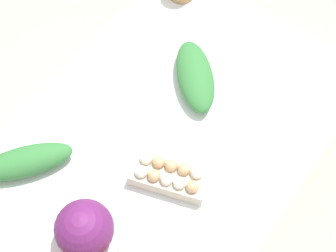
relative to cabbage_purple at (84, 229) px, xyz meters
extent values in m
plane|color=#B2A899|center=(0.49, 0.04, -0.82)|extent=(8.00, 8.00, 0.00)
cube|color=silver|center=(0.49, 0.04, -0.11)|extent=(1.45, 1.02, 0.03)
cylinder|color=brown|center=(1.15, -0.41, -0.47)|extent=(0.06, 0.06, 0.69)
cylinder|color=brown|center=(1.15, 0.48, -0.47)|extent=(0.06, 0.06, 0.69)
sphere|color=#601E5B|center=(0.00, 0.00, 0.00)|extent=(0.19, 0.19, 0.19)
cube|color=beige|center=(0.32, -0.09, -0.06)|extent=(0.20, 0.29, 0.06)
sphere|color=white|center=(0.27, -0.02, -0.02)|extent=(0.04, 0.04, 0.04)
sphere|color=tan|center=(0.28, -0.06, -0.02)|extent=(0.04, 0.04, 0.04)
sphere|color=white|center=(0.30, -0.10, -0.02)|extent=(0.04, 0.04, 0.04)
sphere|color=white|center=(0.31, -0.14, -0.02)|extent=(0.04, 0.04, 0.04)
sphere|color=tan|center=(0.32, -0.19, -0.02)|extent=(0.04, 0.04, 0.04)
sphere|color=white|center=(0.32, 0.00, -0.02)|extent=(0.04, 0.04, 0.04)
sphere|color=tan|center=(0.33, -0.04, -0.02)|extent=(0.04, 0.04, 0.04)
sphere|color=tan|center=(0.34, -0.08, -0.02)|extent=(0.04, 0.04, 0.04)
sphere|color=tan|center=(0.36, -0.13, -0.02)|extent=(0.04, 0.04, 0.04)
sphere|color=white|center=(0.37, -0.17, -0.02)|extent=(0.04, 0.04, 0.04)
ellipsoid|color=#337538|center=(0.06, 0.34, -0.05)|extent=(0.34, 0.29, 0.09)
ellipsoid|color=#337538|center=(0.72, 0.08, -0.05)|extent=(0.34, 0.34, 0.09)
camera|label=1|loc=(-0.20, -0.48, 1.43)|focal=50.00mm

